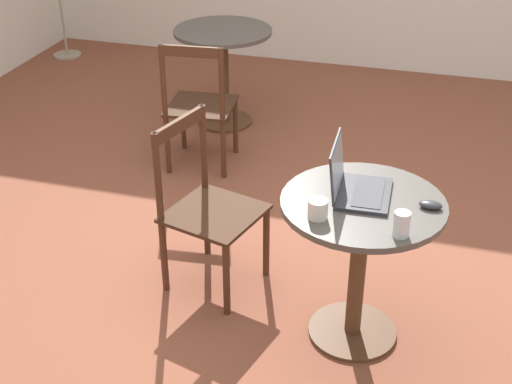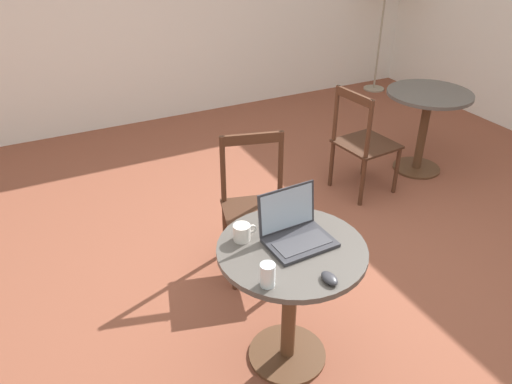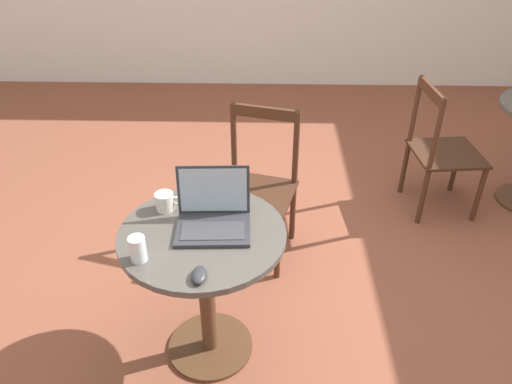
{
  "view_description": "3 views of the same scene",
  "coord_description": "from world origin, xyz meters",
  "px_view_note": "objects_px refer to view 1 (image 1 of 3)",
  "views": [
    {
      "loc": [
        -3.28,
        -0.77,
        2.36
      ],
      "look_at": [
        -0.4,
        0.06,
        0.62
      ],
      "focal_mm": 50.0,
      "sensor_mm": 36.0,
      "label": 1
    },
    {
      "loc": [
        -1.59,
        -2.13,
        2.22
      ],
      "look_at": [
        -0.46,
        0.13,
        0.72
      ],
      "focal_mm": 35.0,
      "sensor_mm": 36.0,
      "label": 2
    },
    {
      "loc": [
        -0.29,
        -2.18,
        2.1
      ],
      "look_at": [
        -0.34,
        0.08,
        0.59
      ],
      "focal_mm": 35.0,
      "sensor_mm": 36.0,
      "label": 3
    }
  ],
  "objects_px": {
    "laptop": "(355,185)",
    "mug": "(318,209)",
    "cafe_table_near": "(360,237)",
    "chair_near_back": "(207,208)",
    "cafe_table_mid": "(223,54)",
    "mouse": "(431,205)",
    "chair_mid_left": "(199,106)",
    "drinking_glass": "(402,224)"
  },
  "relations": [
    {
      "from": "laptop",
      "to": "mouse",
      "type": "xyz_separation_m",
      "value": [
        -0.02,
        -0.33,
        -0.03
      ]
    },
    {
      "from": "cafe_table_mid",
      "to": "mouse",
      "type": "bearing_deg",
      "value": -142.42
    },
    {
      "from": "chair_mid_left",
      "to": "laptop",
      "type": "bearing_deg",
      "value": -138.12
    },
    {
      "from": "cafe_table_near",
      "to": "chair_near_back",
      "type": "relative_size",
      "value": 0.82
    },
    {
      "from": "cafe_table_mid",
      "to": "chair_mid_left",
      "type": "distance_m",
      "value": 0.75
    },
    {
      "from": "laptop",
      "to": "mug",
      "type": "bearing_deg",
      "value": 152.87
    },
    {
      "from": "mug",
      "to": "drinking_glass",
      "type": "distance_m",
      "value": 0.36
    },
    {
      "from": "cafe_table_near",
      "to": "chair_mid_left",
      "type": "relative_size",
      "value": 0.82
    },
    {
      "from": "chair_near_back",
      "to": "drinking_glass",
      "type": "height_order",
      "value": "chair_near_back"
    },
    {
      "from": "cafe_table_mid",
      "to": "chair_mid_left",
      "type": "bearing_deg",
      "value": -174.38
    },
    {
      "from": "cafe_table_mid",
      "to": "laptop",
      "type": "height_order",
      "value": "laptop"
    },
    {
      "from": "cafe_table_mid",
      "to": "chair_near_back",
      "type": "distance_m",
      "value": 2.06
    },
    {
      "from": "chair_near_back",
      "to": "laptop",
      "type": "height_order",
      "value": "laptop"
    },
    {
      "from": "mouse",
      "to": "cafe_table_mid",
      "type": "bearing_deg",
      "value": 37.58
    },
    {
      "from": "drinking_glass",
      "to": "cafe_table_mid",
      "type": "bearing_deg",
      "value": 32.9
    },
    {
      "from": "chair_mid_left",
      "to": "drinking_glass",
      "type": "xyz_separation_m",
      "value": [
        -1.69,
        -1.5,
        0.36
      ]
    },
    {
      "from": "cafe_table_mid",
      "to": "laptop",
      "type": "distance_m",
      "value": 2.55
    },
    {
      "from": "cafe_table_mid",
      "to": "mouse",
      "type": "xyz_separation_m",
      "value": [
        -2.18,
        -1.67,
        0.21
      ]
    },
    {
      "from": "chair_mid_left",
      "to": "cafe_table_near",
      "type": "bearing_deg",
      "value": -137.99
    },
    {
      "from": "drinking_glass",
      "to": "chair_mid_left",
      "type": "bearing_deg",
      "value": 41.56
    },
    {
      "from": "chair_near_back",
      "to": "chair_mid_left",
      "type": "height_order",
      "value": "same"
    },
    {
      "from": "chair_near_back",
      "to": "mouse",
      "type": "distance_m",
      "value": 1.17
    },
    {
      "from": "cafe_table_near",
      "to": "drinking_glass",
      "type": "bearing_deg",
      "value": -141.46
    },
    {
      "from": "laptop",
      "to": "mug",
      "type": "height_order",
      "value": "laptop"
    },
    {
      "from": "chair_near_back",
      "to": "chair_mid_left",
      "type": "bearing_deg",
      "value": 21.77
    },
    {
      "from": "cafe_table_mid",
      "to": "drinking_glass",
      "type": "relative_size",
      "value": 6.79
    },
    {
      "from": "chair_mid_left",
      "to": "mug",
      "type": "distance_m",
      "value": 2.04
    },
    {
      "from": "cafe_table_mid",
      "to": "mug",
      "type": "distance_m",
      "value": 2.69
    },
    {
      "from": "chair_near_back",
      "to": "drinking_glass",
      "type": "distance_m",
      "value": 1.16
    },
    {
      "from": "laptop",
      "to": "mouse",
      "type": "height_order",
      "value": "laptop"
    },
    {
      "from": "chair_near_back",
      "to": "laptop",
      "type": "distance_m",
      "value": 0.87
    },
    {
      "from": "cafe_table_mid",
      "to": "drinking_glass",
      "type": "distance_m",
      "value": 2.91
    },
    {
      "from": "cafe_table_near",
      "to": "chair_mid_left",
      "type": "xyz_separation_m",
      "value": [
        1.46,
        1.31,
        -0.11
      ]
    },
    {
      "from": "cafe_table_near",
      "to": "drinking_glass",
      "type": "xyz_separation_m",
      "value": [
        -0.23,
        -0.19,
        0.25
      ]
    },
    {
      "from": "cafe_table_near",
      "to": "laptop",
      "type": "distance_m",
      "value": 0.25
    },
    {
      "from": "chair_mid_left",
      "to": "laptop",
      "type": "xyz_separation_m",
      "value": [
        -1.41,
        -1.27,
        0.35
      ]
    },
    {
      "from": "cafe_table_near",
      "to": "mouse",
      "type": "height_order",
      "value": "mouse"
    },
    {
      "from": "chair_mid_left",
      "to": "mug",
      "type": "relative_size",
      "value": 7.53
    },
    {
      "from": "cafe_table_near",
      "to": "laptop",
      "type": "xyz_separation_m",
      "value": [
        0.05,
        0.05,
        0.24
      ]
    },
    {
      "from": "cafe_table_near",
      "to": "chair_near_back",
      "type": "height_order",
      "value": "chair_near_back"
    },
    {
      "from": "chair_mid_left",
      "to": "mouse",
      "type": "xyz_separation_m",
      "value": [
        -1.44,
        -1.6,
        0.32
      ]
    },
    {
      "from": "cafe_table_near",
      "to": "cafe_table_mid",
      "type": "xyz_separation_m",
      "value": [
        2.2,
        1.39,
        0.0
      ]
    }
  ]
}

